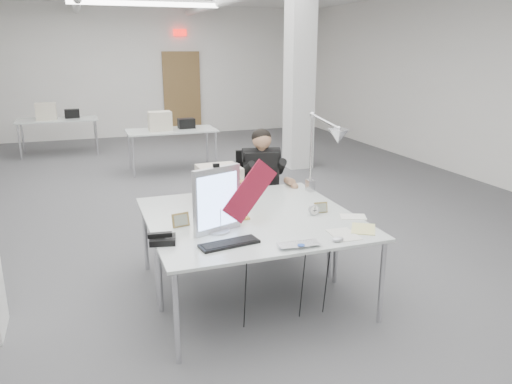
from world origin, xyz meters
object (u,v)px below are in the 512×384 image
desk_phone (163,240)px  beige_monitor (219,185)px  office_chair (260,198)px  architect_lamp (322,155)px  laptop (301,247)px  desk_main (269,235)px  bankers_lamp (239,199)px  monitor (217,200)px  seated_person (262,168)px

desk_phone → beige_monitor: size_ratio=0.51×
office_chair → architect_lamp: (0.33, -0.86, 0.65)m
office_chair → laptop: (-0.40, -2.01, 0.23)m
desk_main → bankers_lamp: bearing=105.0°
desk_main → desk_phone: bearing=174.2°
office_chair → laptop: office_chair is taller
monitor → beige_monitor: 0.78m
bankers_lamp → desk_phone: 0.82m
desk_main → bankers_lamp: (-0.11, 0.42, 0.19)m
office_chair → architect_lamp: 1.13m
desk_main → architect_lamp: architect_lamp is taller
laptop → desk_phone: desk_phone is taller
monitor → beige_monitor: (0.22, 0.75, -0.09)m
beige_monitor → architect_lamp: size_ratio=0.44×
beige_monitor → desk_phone: bearing=-130.4°
desk_phone → bankers_lamp: bearing=36.5°
office_chair → bankers_lamp: 1.42m
office_chair → seated_person: 0.36m
seated_person → beige_monitor: seated_person is taller
beige_monitor → architect_lamp: 1.05m
laptop → desk_phone: (-0.95, 0.46, 0.01)m
bankers_lamp → architect_lamp: (0.96, 0.34, 0.26)m
desk_main → laptop: bearing=-73.1°
office_chair → desk_main: bearing=-96.2°
desk_phone → architect_lamp: architect_lamp is taller
monitor → bankers_lamp: monitor is taller
architect_lamp → monitor: bearing=-158.3°
desk_main → desk_phone: desk_phone is taller
office_chair → seated_person: (0.00, -0.05, 0.36)m
laptop → desk_phone: size_ratio=1.66×
laptop → architect_lamp: 1.42m
bankers_lamp → desk_phone: size_ratio=1.86×
monitor → bankers_lamp: 0.37m
laptop → architect_lamp: architect_lamp is taller
seated_person → architect_lamp: size_ratio=1.13×
office_chair → architect_lamp: bearing=-57.5°
desk_main → laptop: size_ratio=5.57×
bankers_lamp → desk_phone: bankers_lamp is taller
seated_person → monitor: seated_person is taller
desk_main → beige_monitor: (-0.15, 0.93, 0.19)m
bankers_lamp → beige_monitor: (-0.04, 0.51, -0.00)m
office_chair → beige_monitor: size_ratio=2.83×
monitor → seated_person: bearing=37.2°
seated_person → bankers_lamp: seated_person is taller
desk_phone → beige_monitor: (0.69, 0.84, 0.16)m
office_chair → bankers_lamp: bankers_lamp is taller
laptop → architect_lamp: bearing=60.9°
office_chair → bankers_lamp: size_ratio=2.98×
desk_phone → beige_monitor: bearing=62.6°
desk_main → architect_lamp: bearing=41.9°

